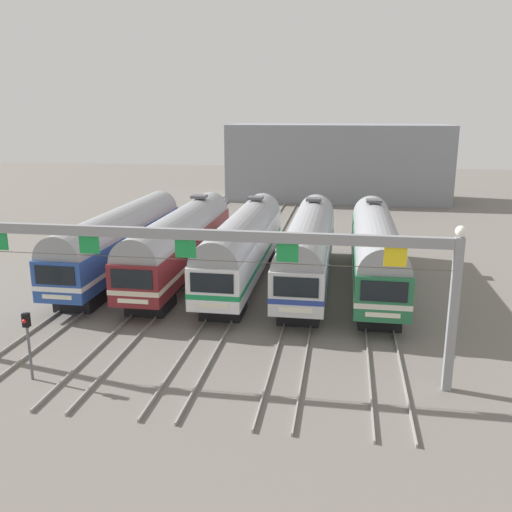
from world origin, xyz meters
name	(u,v)px	position (x,y,z in m)	size (l,w,h in m)	color
ground_plane	(244,282)	(0.00, 0.00, 0.00)	(160.00, 160.00, 0.00)	slate
track_bed	(275,229)	(0.00, 17.00, 0.07)	(18.78, 70.00, 0.15)	gray
commuter_train_blue	(121,238)	(-8.64, -0.01, 2.69)	(2.88, 18.06, 4.77)	#284C9E
commuter_train_maroon	(181,241)	(-4.32, 0.00, 2.69)	(2.88, 18.06, 5.05)	maroon
commuter_train_white	(244,243)	(0.00, 0.00, 2.69)	(2.88, 18.06, 5.05)	white
commuter_train_silver	(308,245)	(4.32, 0.00, 2.69)	(2.88, 18.06, 5.05)	silver
commuter_train_green	(376,248)	(8.64, 0.00, 2.69)	(2.88, 18.06, 5.05)	#236B42
catenary_gantry	(186,257)	(0.00, -13.50, 5.27)	(22.51, 0.44, 6.97)	gray
yard_signal_mast	(27,333)	(-6.48, -15.40, 2.15)	(0.28, 0.35, 3.08)	#59595E
maintenance_building	(338,162)	(5.43, 37.59, 4.75)	(27.57, 10.00, 9.50)	gray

